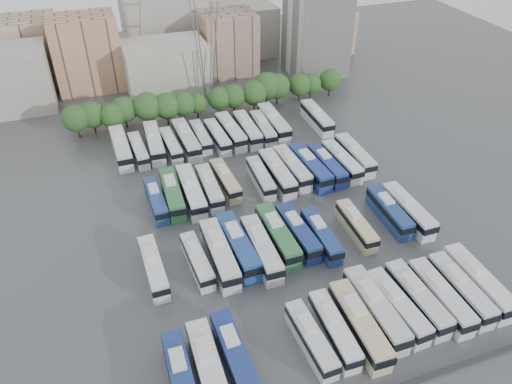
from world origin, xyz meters
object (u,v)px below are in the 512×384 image
object	(u,v)px
bus_r0_s5	(311,339)
bus_r0_s6	(334,330)
bus_r3_s7	(231,131)
bus_r0_s10	(417,298)
bus_r3_s5	(201,137)
bus_r0_s2	(234,354)
bus_r0_s7	(359,324)
bus_r0_s12	(460,289)
bus_r0_s13	(478,282)
bus_r1_s12	(389,211)
bus_r2_s13	(355,155)
bus_r3_s4	(186,140)
bus_r0_s0	(181,379)
bus_r3_s0	(121,148)
bus_r0_s11	(440,296)
bus_r0_s9	(397,306)
bus_r2_s2	(172,194)
bus_r1_s2	(197,261)
bus_r2_s9	(292,168)
bus_r1_s3	(220,254)
bus_r1_s7	(298,232)
bus_r2_s3	(191,191)
bus_r1_s4	(238,246)
bus_r2_s11	(327,165)
bus_r3_s9	(263,128)
bus_r3_s3	(171,145)
bus_r3_s10	(274,122)
bus_r1_s10	(356,225)
bus_r3_s6	(218,137)
bus_r0_s8	(375,309)
bus_r3_s13	(317,117)
bus_r2_s5	(225,180)
bus_r3_s8	(247,129)
bus_r3_s1	(139,150)
electricity_pylon	(204,24)
bus_r0_s1	(209,370)
bus_r2_s7	(261,177)
bus_r3_s2	(154,142)
bus_r2_s4	(210,188)
bus_r2_s8	(277,173)
bus_r1_s0	(153,267)
bus_r1_s5	(261,248)

from	to	relation	value
bus_r0_s5	bus_r0_s6	bearing A→B (deg)	2.86
bus_r0_s6	bus_r3_s7	world-z (taller)	bus_r3_s7
bus_r0_s10	bus_r3_s5	distance (m)	56.10
bus_r0_s2	bus_r0_s7	xyz separation A→B (m)	(16.53, -1.23, 0.17)
bus_r0_s12	bus_r0_s13	world-z (taller)	bus_r0_s13
bus_r1_s12	bus_r2_s13	world-z (taller)	bus_r2_s13
bus_r0_s10	bus_r3_s4	bearing A→B (deg)	109.63
bus_r0_s0	bus_r0_s5	xyz separation A→B (m)	(16.67, 0.16, -0.16)
bus_r0_s12	bus_r3_s0	xyz separation A→B (m)	(-39.59, 54.61, 0.17)
bus_r0_s11	bus_r3_s4	distance (m)	58.31
bus_r0_s9	bus_r2_s2	distance (m)	42.32
bus_r1_s2	bus_r2_s9	size ratio (longest dim) A/B	0.86
bus_r1_s3	bus_r1_s7	bearing A→B (deg)	4.22
bus_r0_s0	bus_r2_s3	distance (m)	37.26
bus_r1_s4	bus_r0_s13	bearing A→B (deg)	-33.93
bus_r0_s0	bus_r0_s5	world-z (taller)	bus_r0_s0
bus_r2_s11	bus_r3_s9	world-z (taller)	bus_r2_s11
bus_r3_s3	bus_r2_s13	bearing A→B (deg)	-28.69
bus_r1_s12	bus_r3_s10	distance (m)	36.27
bus_r3_s9	bus_r1_s10	bearing A→B (deg)	-82.07
bus_r0_s12	bus_r3_s6	bearing A→B (deg)	111.53
bus_r0_s8	bus_r3_s13	distance (m)	55.06
bus_r0_s10	bus_r1_s2	bearing A→B (deg)	145.46
bus_r0_s12	bus_r2_s5	bearing A→B (deg)	122.81
bus_r0_s2	bus_r3_s8	size ratio (longest dim) A/B	0.96
bus_r2_s13	bus_r3_s1	bearing A→B (deg)	158.32
bus_r2_s9	bus_r2_s13	bearing A→B (deg)	-1.45
bus_r0_s0	electricity_pylon	bearing A→B (deg)	73.83
bus_r0_s1	bus_r1_s2	distance (m)	19.20
bus_r0_s5	bus_r3_s0	xyz separation A→B (m)	(-16.53, 55.14, 0.37)
bus_r0_s2	bus_r0_s8	xyz separation A→B (m)	(19.81, 0.34, 0.21)
bus_r3_s9	bus_r2_s7	bearing A→B (deg)	-108.50
bus_r0_s12	bus_r1_s10	xyz separation A→B (m)	(-6.69, 17.44, -0.22)
bus_r1_s2	bus_r1_s3	distance (m)	3.46
bus_r3_s2	bus_r0_s9	bearing A→B (deg)	-64.30
bus_r0_s11	bus_r3_s9	world-z (taller)	bus_r0_s11
bus_r2_s4	bus_r3_s1	distance (m)	20.21
bus_r3_s6	bus_r0_s2	bearing A→B (deg)	-105.96
bus_r0_s1	bus_r3_s4	xyz separation A→B (m)	(9.96, 54.15, 0.04)
bus_r0_s8	bus_r2_s8	xyz separation A→B (m)	(-0.21, 34.75, -0.05)
bus_r1_s7	bus_r1_s12	size ratio (longest dim) A/B	1.03
bus_r0_s5	bus_r2_s9	distance (m)	39.21
bus_r1_s3	bus_r2_s9	distance (m)	26.95
bus_r3_s7	bus_r1_s7	bearing A→B (deg)	-92.12
bus_r3_s13	bus_r0_s8	bearing A→B (deg)	-105.86
bus_r0_s0	bus_r3_s10	bearing A→B (deg)	60.41
bus_r0_s5	bus_r1_s0	bearing A→B (deg)	128.42
bus_r0_s6	bus_r3_s13	size ratio (longest dim) A/B	0.92
bus_r2_s2	bus_r2_s5	world-z (taller)	bus_r2_s2
bus_r1_s5	bus_r2_s9	world-z (taller)	bus_r1_s5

